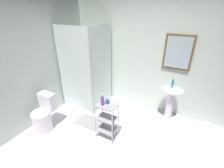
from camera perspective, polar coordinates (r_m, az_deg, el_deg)
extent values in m
cube|color=silver|center=(2.97, -2.00, -24.82)|extent=(4.20, 4.20, 0.02)
cube|color=silver|center=(3.74, 12.30, 9.25)|extent=(4.20, 0.10, 2.50)
cube|color=brown|center=(3.49, 23.18, 10.63)|extent=(0.56, 0.03, 0.72)
cube|color=silver|center=(3.47, 23.15, 10.56)|extent=(0.48, 0.01, 0.64)
cube|color=silver|center=(3.41, -30.43, 4.55)|extent=(0.10, 4.20, 2.50)
cube|color=white|center=(4.32, -8.47, -5.55)|extent=(0.90, 0.90, 0.10)
cube|color=silver|center=(3.57, -13.78, 4.90)|extent=(0.90, 0.02, 1.90)
cube|color=silver|center=(3.65, -3.75, 6.06)|extent=(0.02, 0.90, 1.90)
cylinder|color=silver|center=(3.30, -7.88, 3.66)|extent=(0.04, 0.04, 1.90)
cylinder|color=silver|center=(4.29, -8.52, -4.96)|extent=(0.08, 0.08, 0.00)
cylinder|color=white|center=(3.69, 20.42, -7.76)|extent=(0.15, 0.15, 0.68)
ellipsoid|color=white|center=(3.49, 21.44, -2.22)|extent=(0.46, 0.37, 0.13)
cylinder|color=silver|center=(3.55, 22.03, 0.24)|extent=(0.03, 0.03, 0.10)
cylinder|color=white|center=(3.57, -24.22, -12.57)|extent=(0.37, 0.37, 0.40)
torus|color=white|center=(3.45, -24.88, -9.76)|extent=(0.37, 0.37, 0.04)
cube|color=white|center=(3.47, -22.66, -5.85)|extent=(0.35, 0.17, 0.36)
cylinder|color=silver|center=(3.01, -6.18, -13.96)|extent=(0.02, 0.02, 0.74)
cylinder|color=silver|center=(2.86, 0.06, -16.25)|extent=(0.02, 0.02, 0.74)
cylinder|color=silver|center=(3.17, -3.51, -11.35)|extent=(0.02, 0.02, 0.74)
cylinder|color=silver|center=(3.04, 2.45, -13.33)|extent=(0.02, 0.02, 0.74)
cube|color=#99999E|center=(3.14, -1.79, -16.34)|extent=(0.36, 0.26, 0.02)
cube|color=#99999E|center=(2.96, -1.86, -12.49)|extent=(0.36, 0.26, 0.02)
cube|color=#99999E|center=(2.80, -1.94, -8.01)|extent=(0.36, 0.26, 0.02)
cylinder|color=#389ED1|center=(3.43, 21.37, -0.15)|extent=(0.05, 0.05, 0.15)
cylinder|color=black|center=(3.39, 21.62, 1.23)|extent=(0.03, 0.03, 0.03)
cylinder|color=purple|center=(2.75, -3.59, -6.12)|extent=(0.06, 0.06, 0.18)
cylinder|color=silver|center=(2.69, -3.66, -4.08)|extent=(0.03, 0.03, 0.04)
cylinder|color=#3870B2|center=(2.82, -1.69, -6.36)|extent=(0.08, 0.08, 0.09)
cube|color=gray|center=(3.61, -8.14, -13.54)|extent=(0.60, 0.40, 0.02)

